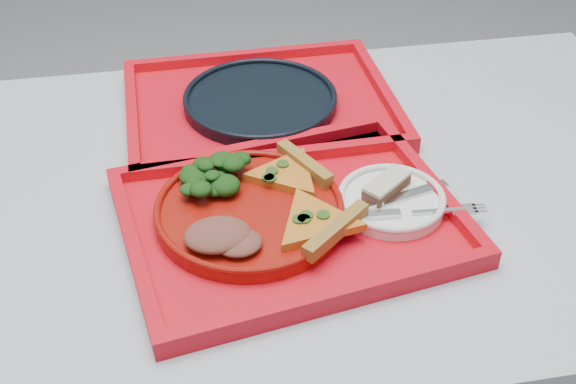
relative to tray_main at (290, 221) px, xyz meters
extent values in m
cube|color=#A4AFB7|center=(-0.12, 0.09, -0.02)|extent=(1.60, 0.80, 0.03)
cylinder|color=gray|center=(0.60, 0.41, -0.40)|extent=(0.05, 0.05, 0.72)
cube|color=red|center=(0.00, 0.00, 0.00)|extent=(0.50, 0.42, 0.01)
cube|color=red|center=(0.00, 0.30, 0.00)|extent=(0.46, 0.36, 0.01)
cylinder|color=maroon|center=(-0.06, 0.01, 0.02)|extent=(0.26, 0.26, 0.02)
cylinder|color=white|center=(0.14, 0.00, 0.01)|extent=(0.15, 0.15, 0.01)
cylinder|color=black|center=(0.00, 0.30, 0.01)|extent=(0.26, 0.26, 0.02)
ellipsoid|color=black|center=(-0.09, 0.07, 0.05)|extent=(0.10, 0.09, 0.05)
ellipsoid|color=brown|center=(-0.10, -0.05, 0.04)|extent=(0.09, 0.07, 0.03)
cube|color=#4F2A1A|center=(0.14, 0.02, 0.03)|extent=(0.08, 0.07, 0.02)
cube|color=beige|center=(0.14, 0.02, 0.04)|extent=(0.08, 0.07, 0.01)
cube|color=silver|center=(0.14, 0.00, 0.02)|extent=(0.18, 0.06, 0.01)
cube|color=silver|center=(0.16, -0.04, 0.02)|extent=(0.19, 0.03, 0.01)
camera|label=1|loc=(-0.14, -0.75, 0.65)|focal=45.00mm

